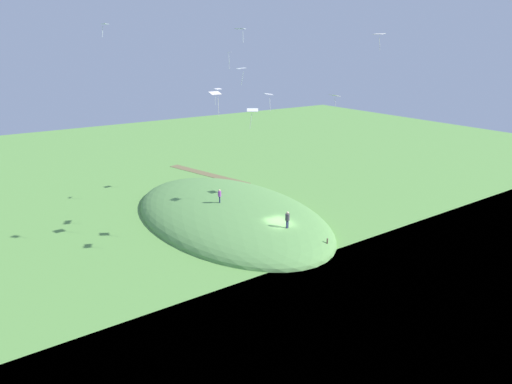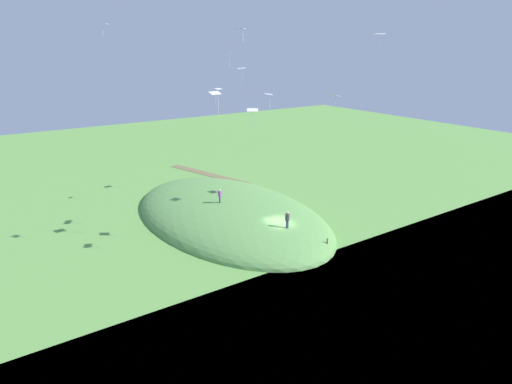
# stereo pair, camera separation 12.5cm
# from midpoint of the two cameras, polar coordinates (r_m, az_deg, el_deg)

# --- Properties ---
(ground_plane) EXTENTS (160.00, 160.00, 0.00)m
(ground_plane) POSITION_cam_midpoint_polar(r_m,az_deg,el_deg) (45.33, 2.95, -6.23)
(ground_plane) COLOR #609845
(grass_hill) EXTENTS (30.63, 18.24, 4.86)m
(grass_hill) POSITION_cam_midpoint_polar(r_m,az_deg,el_deg) (51.51, -3.65, -3.14)
(grass_hill) COLOR #5E954C
(grass_hill) RESTS_ON ground_plane
(dirt_path) EXTENTS (16.25, 5.89, 0.04)m
(dirt_path) POSITION_cam_midpoint_polar(r_m,az_deg,el_deg) (68.57, -6.36, 2.30)
(dirt_path) COLOR brown
(dirt_path) RESTS_ON ground_plane
(person_near_shore) EXTENTS (0.51, 0.51, 1.56)m
(person_near_shore) POSITION_cam_midpoint_polar(r_m,az_deg,el_deg) (48.59, -4.85, -0.30)
(person_near_shore) COLOR navy
(person_near_shore) RESTS_ON grass_hill
(person_on_hilltop) EXTENTS (0.46, 0.46, 1.72)m
(person_on_hilltop) POSITION_cam_midpoint_polar(r_m,az_deg,el_deg) (43.15, 4.03, -3.37)
(person_on_hilltop) COLOR #282F4F
(person_on_hilltop) RESTS_ON grass_hill
(kite_0) EXTENTS (1.04, 0.72, 1.20)m
(kite_0) POSITION_cam_midpoint_polar(r_m,az_deg,el_deg) (48.55, 10.15, 12.24)
(kite_0) COLOR white
(kite_1) EXTENTS (1.11, 0.96, 1.42)m
(kite_1) POSITION_cam_midpoint_polar(r_m,az_deg,el_deg) (37.18, 1.56, 12.53)
(kite_1) COLOR white
(kite_2) EXTENTS (0.73, 0.70, 1.82)m
(kite_2) POSITION_cam_midpoint_polar(r_m,az_deg,el_deg) (51.24, -3.58, 17.46)
(kite_2) COLOR white
(kite_3) EXTENTS (0.97, 0.93, 1.11)m
(kite_3) POSITION_cam_midpoint_polar(r_m,az_deg,el_deg) (38.41, -2.16, 20.41)
(kite_3) COLOR white
(kite_4) EXTENTS (1.15, 0.90, 1.54)m
(kite_4) POSITION_cam_midpoint_polar(r_m,az_deg,el_deg) (46.51, 15.67, 19.14)
(kite_4) COLOR silver
(kite_5) EXTENTS (1.37, 1.19, 1.60)m
(kite_5) POSITION_cam_midpoint_polar(r_m,az_deg,el_deg) (42.94, -1.99, 15.73)
(kite_5) COLOR white
(kite_6) EXTENTS (1.13, 1.23, 1.79)m
(kite_6) POSITION_cam_midpoint_polar(r_m,az_deg,el_deg) (40.56, -0.56, 10.52)
(kite_6) COLOR silver
(kite_7) EXTENTS (0.81, 1.04, 2.11)m
(kite_7) POSITION_cam_midpoint_polar(r_m,az_deg,el_deg) (57.17, -5.08, 13.11)
(kite_7) COLOR white
(kite_8) EXTENTS (0.72, 1.05, 2.18)m
(kite_8) POSITION_cam_midpoint_polar(r_m,az_deg,el_deg) (41.15, -5.40, 12.55)
(kite_8) COLOR white
(kite_9) EXTENTS (0.78, 0.70, 1.29)m
(kite_9) POSITION_cam_midpoint_polar(r_m,az_deg,el_deg) (50.18, -19.21, 19.86)
(kite_9) COLOR white
(mooring_post) EXTENTS (0.14, 0.14, 1.36)m
(mooring_post) POSITION_cam_midpoint_polar(r_m,az_deg,el_deg) (43.10, 9.16, -6.82)
(mooring_post) COLOR brown
(mooring_post) RESTS_ON ground_plane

